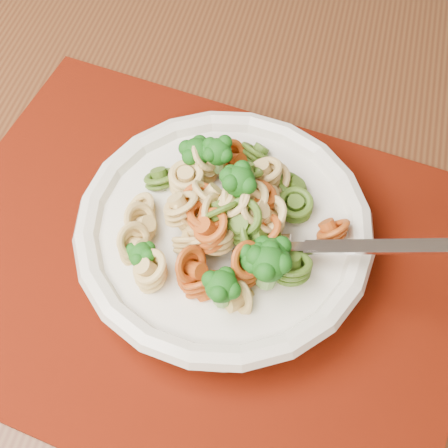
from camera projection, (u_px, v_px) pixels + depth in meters
The scene contains 5 objects.
dining_table at pixel (162, 260), 0.64m from camera, with size 1.43×1.12×0.75m.
placemat at pixel (196, 263), 0.51m from camera, with size 0.43×0.34×0.00m, color #5A1203.
pasta_bowl at pixel (224, 232), 0.49m from camera, with size 0.23×0.23×0.04m.
pasta_broccoli_heap at pixel (224, 220), 0.47m from camera, with size 0.20×0.20×0.06m, color tan, non-canonical shape.
fork at pixel (272, 247), 0.46m from camera, with size 0.19×0.02×0.01m, color silver, non-canonical shape.
Camera 1 is at (0.24, 0.51, 1.20)m, focal length 50.00 mm.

